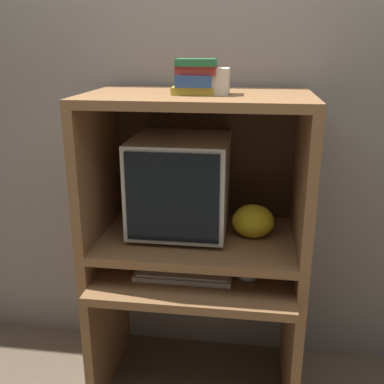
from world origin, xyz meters
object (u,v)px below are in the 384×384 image
Objects in this scene: crt_monitor at (180,184)px; snack_bag at (253,221)px; storage_box at (211,81)px; keyboard at (183,274)px; mouse at (248,277)px; book_stack at (195,77)px.

crt_monitor is 0.35m from snack_bag.
storage_box is at bearing -29.38° from crt_monitor.
mouse is (0.27, 0.00, 0.00)m from keyboard.
crt_monitor is 0.49m from mouse.
storage_box is at bearing -167.21° from snack_bag.
book_stack is at bearing 160.29° from mouse.
crt_monitor is 0.47m from storage_box.
snack_bag is 1.26× the size of storage_box.
mouse is 0.24m from snack_bag.
snack_bag reaches higher than keyboard.
book_stack is at bearing -159.02° from storage_box.
keyboard is at bearing -113.43° from book_stack.
mouse is 0.44× the size of book_stack.
mouse is 0.53× the size of storage_box.
storage_box reaches higher than crt_monitor.
crt_monitor is 0.48m from book_stack.
storage_box is (-0.19, -0.04, 0.58)m from snack_bag.
book_stack is 0.06m from storage_box.
crt_monitor is at bearing 150.62° from storage_box.
snack_bag is at bearing 84.80° from mouse.
snack_bag is (0.28, 0.15, 0.19)m from keyboard.
keyboard is at bearing -131.14° from storage_box.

